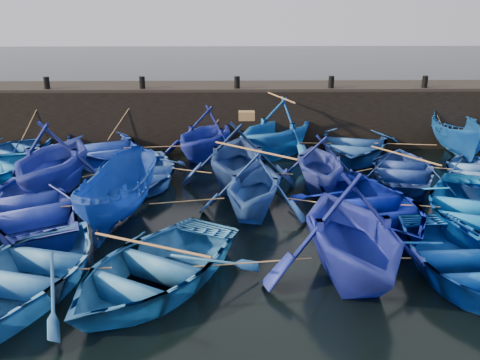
{
  "coord_description": "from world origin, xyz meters",
  "views": [
    {
      "loc": [
        -0.32,
        -13.08,
        6.32
      ],
      "look_at": [
        0.0,
        3.2,
        0.7
      ],
      "focal_mm": 40.0,
      "sensor_mm": 36.0,
      "label": 1
    }
  ],
  "objects": [
    {
      "name": "ground",
      "position": [
        0.0,
        0.0,
        0.0
      ],
      "size": [
        120.0,
        120.0,
        0.0
      ],
      "primitive_type": "plane",
      "color": "black",
      "rests_on": "ground"
    },
    {
      "name": "quay_wall",
      "position": [
        0.0,
        10.5,
        1.25
      ],
      "size": [
        26.0,
        2.5,
        2.5
      ],
      "primitive_type": "cube",
      "color": "black",
      "rests_on": "ground"
    },
    {
      "name": "quay_top",
      "position": [
        0.0,
        10.5,
        2.56
      ],
      "size": [
        26.0,
        2.5,
        0.12
      ],
      "primitive_type": "cube",
      "color": "black",
      "rests_on": "quay_wall"
    },
    {
      "name": "bollard_0",
      "position": [
        -8.0,
        9.6,
        2.87
      ],
      "size": [
        0.24,
        0.24,
        0.5
      ],
      "primitive_type": "cylinder",
      "color": "black",
      "rests_on": "quay_top"
    },
    {
      "name": "bollard_1",
      "position": [
        -4.0,
        9.6,
        2.87
      ],
      "size": [
        0.24,
        0.24,
        0.5
      ],
      "primitive_type": "cylinder",
      "color": "black",
      "rests_on": "quay_top"
    },
    {
      "name": "bollard_2",
      "position": [
        0.0,
        9.6,
        2.87
      ],
      "size": [
        0.24,
        0.24,
        0.5
      ],
      "primitive_type": "cylinder",
      "color": "black",
      "rests_on": "quay_top"
    },
    {
      "name": "bollard_3",
      "position": [
        4.0,
        9.6,
        2.87
      ],
      "size": [
        0.24,
        0.24,
        0.5
      ],
      "primitive_type": "cylinder",
      "color": "black",
      "rests_on": "quay_top"
    },
    {
      "name": "bollard_4",
      "position": [
        8.0,
        9.6,
        2.87
      ],
      "size": [
        0.24,
        0.24,
        0.5
      ],
      "primitive_type": "cylinder",
      "color": "black",
      "rests_on": "quay_top"
    },
    {
      "name": "boat_0",
      "position": [
        -9.11,
        7.7,
        0.46
      ],
      "size": [
        5.03,
        5.4,
        0.91
      ],
      "primitive_type": "imported",
      "rotation": [
        0.0,
        0.0,
        2.57
      ],
      "color": "navy",
      "rests_on": "ground"
    },
    {
      "name": "boat_1",
      "position": [
        -5.49,
        7.67,
        0.59
      ],
      "size": [
        6.1,
        6.88,
        1.18
      ],
      "primitive_type": "imported",
      "rotation": [
        0.0,
        0.0,
        0.44
      ],
      "color": "#1C3BC3",
      "rests_on": "ground"
    },
    {
      "name": "boat_2",
      "position": [
        -1.3,
        7.92,
        1.09
      ],
      "size": [
        4.96,
        5.24,
        2.17
      ],
      "primitive_type": "imported",
      "rotation": [
        0.0,
        0.0,
        -0.43
      ],
      "color": "#16259B",
      "rests_on": "ground"
    },
    {
      "name": "boat_3",
      "position": [
        1.65,
        8.32,
        1.23
      ],
      "size": [
        6.13,
        6.14,
        2.45
      ],
      "primitive_type": "imported",
      "rotation": [
        0.0,
        0.0,
        -0.77
      ],
      "color": "blue",
      "rests_on": "ground"
    },
    {
      "name": "boat_4",
      "position": [
        4.78,
        8.21,
        0.6
      ],
      "size": [
        5.46,
        6.61,
        1.19
      ],
      "primitive_type": "imported",
      "rotation": [
        0.0,
        0.0,
        -0.27
      ],
      "color": "navy",
      "rests_on": "ground"
    },
    {
      "name": "boat_5",
      "position": [
        9.04,
        7.86,
        0.91
      ],
      "size": [
        2.19,
        4.84,
        1.82
      ],
      "primitive_type": "imported",
      "rotation": [
        0.0,
        0.0,
        -0.09
      ],
      "color": "#0E4CA1",
      "rests_on": "ground"
    },
    {
      "name": "boat_7",
      "position": [
        -6.21,
        4.04,
        1.27
      ],
      "size": [
        4.71,
        5.29,
        2.54
      ],
      "primitive_type": "imported",
      "rotation": [
        0.0,
        0.0,
        3.02
      ],
      "color": "navy",
      "rests_on": "ground"
    },
    {
      "name": "boat_8",
      "position": [
        -3.29,
        4.96,
        0.45
      ],
      "size": [
        3.77,
        4.78,
        0.9
      ],
      "primitive_type": "imported",
      "rotation": [
        0.0,
        0.0,
        0.16
      ],
      "color": "#2B53A7",
      "rests_on": "ground"
    },
    {
      "name": "boat_9",
      "position": [
        -0.06,
        4.39,
        1.2
      ],
      "size": [
        4.26,
        4.84,
        2.41
      ],
      "primitive_type": "imported",
      "rotation": [
        0.0,
        0.0,
        3.07
      ],
      "color": "navy",
      "rests_on": "ground"
    },
    {
      "name": "boat_10",
      "position": [
        2.73,
        4.2,
        1.0
      ],
      "size": [
        3.32,
        3.84,
        2.0
      ],
      "primitive_type": "imported",
      "rotation": [
        0.0,
        0.0,
        3.13
      ],
      "color": "#283A9D",
      "rests_on": "ground"
    },
    {
      "name": "boat_11",
      "position": [
        5.85,
        4.9,
        0.48
      ],
      "size": [
        4.35,
        5.31,
        0.96
      ],
      "primitive_type": "imported",
      "rotation": [
        0.0,
        0.0,
        2.9
      ],
      "color": "navy",
      "rests_on": "ground"
    },
    {
      "name": "boat_12",
      "position": [
        8.39,
        4.67,
        0.45
      ],
      "size": [
        4.11,
        5.02,
        0.91
      ],
      "primitive_type": "imported",
      "rotation": [
        0.0,
        0.0,
        2.89
      ],
      "color": "blue",
      "rests_on": "ground"
    },
    {
      "name": "boat_14",
      "position": [
        -6.12,
        1.35,
        0.56
      ],
      "size": [
        6.02,
        6.62,
        1.12
      ],
      "primitive_type": "imported",
      "rotation": [
        0.0,
        0.0,
        3.65
      ],
      "color": "#2538B4",
      "rests_on": "ground"
    },
    {
      "name": "boat_15",
      "position": [
        -3.6,
        1.53,
        0.88
      ],
      "size": [
        2.41,
        4.76,
        1.76
      ],
      "primitive_type": "imported",
      "rotation": [
        0.0,
        0.0,
        2.98
      ],
      "color": "navy",
      "rests_on": "ground"
    },
    {
      "name": "boat_16",
      "position": [
        0.4,
        1.95,
        1.01
      ],
      "size": [
        4.09,
        4.48,
        2.01
      ],
      "primitive_type": "imported",
      "rotation": [
        0.0,
        0.0,
        -0.23
      ],
      "color": "#2450AC",
      "rests_on": "ground"
    },
    {
      "name": "boat_17",
      "position": [
        3.76,
        1.32,
        0.56
      ],
      "size": [
        4.93,
        6.08,
        1.11
      ],
      "primitive_type": "imported",
      "rotation": [
        0.0,
        0.0,
        0.23
      ],
      "color": "#000C7F",
      "rests_on": "ground"
    },
    {
      "name": "boat_18",
      "position": [
        6.65,
        1.13,
        0.56
      ],
      "size": [
        5.52,
        6.39,
        1.11
      ],
      "primitive_type": "imported",
      "rotation": [
        0.0,
        0.0,
        -0.37
      ],
      "color": "#0452B9",
      "rests_on": "ground"
    },
    {
      "name": "boat_21",
      "position": [
        -4.84,
        -2.43,
        0.54
      ],
      "size": [
        5.0,
        6.0,
        1.07
      ],
      "primitive_type": "imported",
      "rotation": [
        0.0,
        0.0,
        2.86
      ],
      "color": "#245EA3",
      "rests_on": "ground"
    },
    {
      "name": "boat_22",
      "position": [
        -2.08,
        -2.35,
        0.54
      ],
      "size": [
        5.86,
        6.37,
        1.08
      ],
      "primitive_type": "imported",
      "rotation": [
        0.0,
        0.0,
        -0.54
      ],
      "color": "#1D5C96",
      "rests_on": "ground"
    },
    {
      "name": "boat_23",
      "position": [
        2.45,
        -1.99,
        1.27
      ],
      "size": [
        4.64,
        5.23,
        2.54
      ],
      "primitive_type": "imported",
      "rotation": [
        0.0,
        0.0,
        0.1
      ],
      "color": "#1A289C",
      "rests_on": "ground"
    },
    {
      "name": "boat_24",
      "position": [
        5.1,
        -2.05,
        0.51
      ],
      "size": [
        3.81,
        5.14,
        1.03
      ],
      "primitive_type": "imported",
      "rotation": [
        0.0,
        0.0,
        0.06
      ],
      "color": "#063C98",
      "rests_on": "ground"
    },
    {
      "name": "wooden_crate",
      "position": [
        0.24,
        4.39,
        2.55
      ],
      "size": [
        0.53,
        0.36,
        0.29
      ],
      "primitive_type": "cube",
      "color": "brown",
      "rests_on": "boat_9"
    },
    {
      "name": "mooring_ropes",
      "position": [
        0.09,
        4.91,
        0.87
      ],
      "size": [
        18.2,
        11.99,
        2.1
      ],
      "color": "tan",
      "rests_on": "ground"
    },
    {
      "name": "loose_oars",
      "position": [
        1.46,
        3.21,
        1.66
      ],
      "size": [
        10.2,
        12.75,
        1.55
      ],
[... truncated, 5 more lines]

